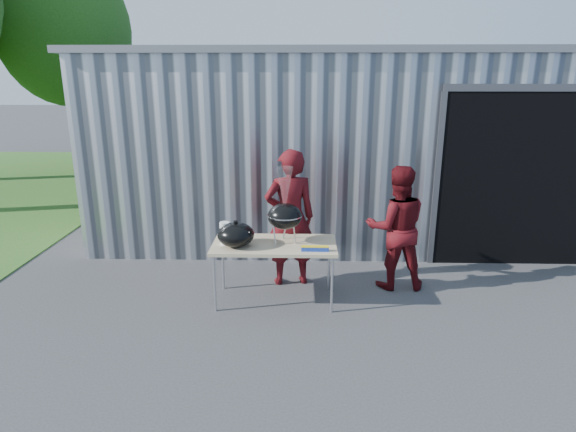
{
  "coord_description": "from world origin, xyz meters",
  "views": [
    {
      "loc": [
        0.1,
        -5.12,
        2.72
      ],
      "look_at": [
        -0.05,
        0.54,
        1.05
      ],
      "focal_mm": 30.0,
      "sensor_mm": 36.0,
      "label": 1
    }
  ],
  "objects_px": {
    "folding_table": "(274,247)",
    "person_cook": "(290,218)",
    "person_bystander": "(396,228)",
    "kettle_grill": "(285,209)"
  },
  "relations": [
    {
      "from": "folding_table",
      "to": "person_cook",
      "type": "bearing_deg",
      "value": 71.79
    },
    {
      "from": "person_cook",
      "to": "person_bystander",
      "type": "relative_size",
      "value": 1.12
    },
    {
      "from": "folding_table",
      "to": "kettle_grill",
      "type": "distance_m",
      "value": 0.48
    },
    {
      "from": "kettle_grill",
      "to": "person_cook",
      "type": "xyz_separation_m",
      "value": [
        0.05,
        0.49,
        -0.26
      ]
    },
    {
      "from": "person_bystander",
      "to": "person_cook",
      "type": "bearing_deg",
      "value": -4.58
    },
    {
      "from": "folding_table",
      "to": "person_bystander",
      "type": "height_order",
      "value": "person_bystander"
    },
    {
      "from": "kettle_grill",
      "to": "person_bystander",
      "type": "relative_size",
      "value": 0.57
    },
    {
      "from": "person_cook",
      "to": "person_bystander",
      "type": "bearing_deg",
      "value": 165.17
    },
    {
      "from": "folding_table",
      "to": "person_bystander",
      "type": "distance_m",
      "value": 1.63
    },
    {
      "from": "kettle_grill",
      "to": "person_bystander",
      "type": "bearing_deg",
      "value": 16.15
    }
  ]
}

